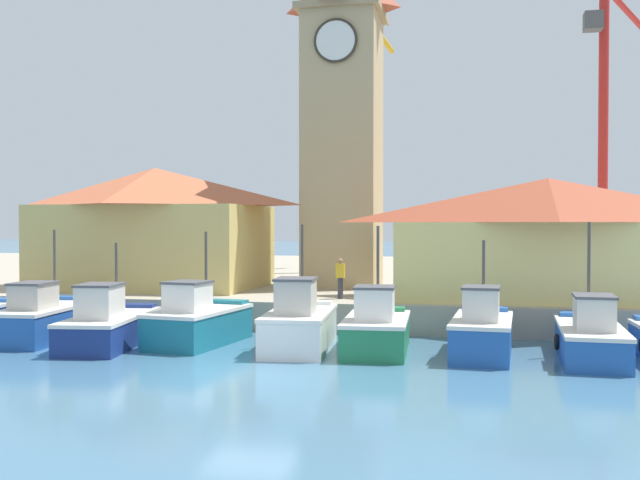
{
  "coord_description": "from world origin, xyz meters",
  "views": [
    {
      "loc": [
        6.23,
        -19.68,
        4.19
      ],
      "look_at": [
        -0.12,
        9.9,
        3.5
      ],
      "focal_mm": 42.0,
      "sensor_mm": 36.0,
      "label": 1
    }
  ],
  "objects_px": {
    "warehouse_right": "(548,237)",
    "clock_tower": "(343,116)",
    "fishing_boat_left_outer": "(46,319)",
    "fishing_boat_center": "(299,325)",
    "fishing_boat_right_inner": "(482,331)",
    "fishing_boat_right_outer": "(591,337)",
    "warehouse_left": "(155,226)",
    "fishing_boat_mid_right": "(376,329)",
    "dock_worker_near_tower": "(340,278)",
    "fishing_boat_left_inner": "(109,325)",
    "port_crane_near": "(344,161)",
    "port_crane_far": "(605,161)",
    "fishing_boat_mid_left": "(198,322)"
  },
  "relations": [
    {
      "from": "fishing_boat_mid_left",
      "to": "fishing_boat_center",
      "type": "height_order",
      "value": "fishing_boat_center"
    },
    {
      "from": "fishing_boat_left_inner",
      "to": "clock_tower",
      "type": "height_order",
      "value": "clock_tower"
    },
    {
      "from": "fishing_boat_right_inner",
      "to": "warehouse_right",
      "type": "relative_size",
      "value": 0.38
    },
    {
      "from": "fishing_boat_center",
      "to": "fishing_boat_right_inner",
      "type": "relative_size",
      "value": 1.07
    },
    {
      "from": "fishing_boat_left_inner",
      "to": "fishing_boat_mid_left",
      "type": "xyz_separation_m",
      "value": [
        2.8,
        1.02,
        0.06
      ]
    },
    {
      "from": "warehouse_left",
      "to": "warehouse_right",
      "type": "height_order",
      "value": "warehouse_left"
    },
    {
      "from": "fishing_boat_left_outer",
      "to": "fishing_boat_mid_left",
      "type": "height_order",
      "value": "fishing_boat_left_outer"
    },
    {
      "from": "fishing_boat_left_inner",
      "to": "clock_tower",
      "type": "distance_m",
      "value": 15.94
    },
    {
      "from": "fishing_boat_left_inner",
      "to": "fishing_boat_right_inner",
      "type": "relative_size",
      "value": 1.18
    },
    {
      "from": "warehouse_left",
      "to": "dock_worker_near_tower",
      "type": "relative_size",
      "value": 6.31
    },
    {
      "from": "fishing_boat_left_outer",
      "to": "fishing_boat_center",
      "type": "bearing_deg",
      "value": -0.47
    },
    {
      "from": "port_crane_near",
      "to": "port_crane_far",
      "type": "height_order",
      "value": "port_crane_near"
    },
    {
      "from": "fishing_boat_center",
      "to": "port_crane_near",
      "type": "relative_size",
      "value": 0.27
    },
    {
      "from": "fishing_boat_right_inner",
      "to": "port_crane_far",
      "type": "bearing_deg",
      "value": 72.21
    },
    {
      "from": "fishing_boat_mid_left",
      "to": "dock_worker_near_tower",
      "type": "distance_m",
      "value": 6.7
    },
    {
      "from": "warehouse_left",
      "to": "fishing_boat_left_outer",
      "type": "bearing_deg",
      "value": -90.43
    },
    {
      "from": "clock_tower",
      "to": "fishing_boat_center",
      "type": "bearing_deg",
      "value": -86.83
    },
    {
      "from": "clock_tower",
      "to": "warehouse_right",
      "type": "bearing_deg",
      "value": -23.92
    },
    {
      "from": "warehouse_right",
      "to": "port_crane_far",
      "type": "distance_m",
      "value": 15.51
    },
    {
      "from": "fishing_boat_mid_left",
      "to": "fishing_boat_right_inner",
      "type": "height_order",
      "value": "fishing_boat_mid_left"
    },
    {
      "from": "clock_tower",
      "to": "fishing_boat_mid_right",
      "type": "bearing_deg",
      "value": -74.28
    },
    {
      "from": "port_crane_far",
      "to": "warehouse_right",
      "type": "bearing_deg",
      "value": -106.83
    },
    {
      "from": "clock_tower",
      "to": "fishing_boat_right_inner",
      "type": "bearing_deg",
      "value": -59.93
    },
    {
      "from": "fishing_boat_right_inner",
      "to": "port_crane_far",
      "type": "distance_m",
      "value": 23.69
    },
    {
      "from": "fishing_boat_center",
      "to": "fishing_boat_right_outer",
      "type": "height_order",
      "value": "fishing_boat_right_outer"
    },
    {
      "from": "fishing_boat_left_inner",
      "to": "warehouse_left",
      "type": "xyz_separation_m",
      "value": [
        -2.83,
        9.91,
        3.31
      ]
    },
    {
      "from": "fishing_boat_mid_right",
      "to": "clock_tower",
      "type": "relative_size",
      "value": 0.26
    },
    {
      "from": "warehouse_right",
      "to": "clock_tower",
      "type": "bearing_deg",
      "value": 156.08
    },
    {
      "from": "warehouse_right",
      "to": "port_crane_near",
      "type": "xyz_separation_m",
      "value": [
        -10.95,
        14.37,
        4.43
      ]
    },
    {
      "from": "fishing_boat_center",
      "to": "clock_tower",
      "type": "relative_size",
      "value": 0.28
    },
    {
      "from": "port_crane_far",
      "to": "port_crane_near",
      "type": "bearing_deg",
      "value": 179.78
    },
    {
      "from": "fishing_boat_right_outer",
      "to": "fishing_boat_mid_left",
      "type": "bearing_deg",
      "value": 179.0
    },
    {
      "from": "fishing_boat_right_inner",
      "to": "fishing_boat_right_outer",
      "type": "bearing_deg",
      "value": 0.16
    },
    {
      "from": "fishing_boat_mid_left",
      "to": "fishing_boat_mid_right",
      "type": "height_order",
      "value": "fishing_boat_mid_right"
    },
    {
      "from": "fishing_boat_right_inner",
      "to": "warehouse_right",
      "type": "distance_m",
      "value": 8.21
    },
    {
      "from": "fishing_boat_right_outer",
      "to": "clock_tower",
      "type": "height_order",
      "value": "clock_tower"
    },
    {
      "from": "fishing_boat_center",
      "to": "warehouse_left",
      "type": "xyz_separation_m",
      "value": [
        -9.3,
        9.19,
        3.21
      ]
    },
    {
      "from": "fishing_boat_right_inner",
      "to": "port_crane_far",
      "type": "height_order",
      "value": "port_crane_far"
    },
    {
      "from": "fishing_boat_left_outer",
      "to": "fishing_boat_center",
      "type": "height_order",
      "value": "fishing_boat_center"
    },
    {
      "from": "fishing_boat_left_outer",
      "to": "warehouse_left",
      "type": "relative_size",
      "value": 0.51
    },
    {
      "from": "fishing_boat_center",
      "to": "clock_tower",
      "type": "distance_m",
      "value": 14.2
    },
    {
      "from": "fishing_boat_center",
      "to": "port_crane_far",
      "type": "bearing_deg",
      "value": 59.31
    },
    {
      "from": "fishing_boat_left_outer",
      "to": "fishing_boat_left_inner",
      "type": "distance_m",
      "value": 3.0
    },
    {
      "from": "fishing_boat_right_inner",
      "to": "port_crane_near",
      "type": "relative_size",
      "value": 0.26
    },
    {
      "from": "fishing_boat_mid_right",
      "to": "fishing_boat_right_outer",
      "type": "bearing_deg",
      "value": 0.46
    },
    {
      "from": "warehouse_right",
      "to": "dock_worker_near_tower",
      "type": "relative_size",
      "value": 7.5
    },
    {
      "from": "fishing_boat_left_inner",
      "to": "dock_worker_near_tower",
      "type": "xyz_separation_m",
      "value": [
        6.83,
        6.23,
        1.27
      ]
    },
    {
      "from": "port_crane_near",
      "to": "port_crane_far",
      "type": "xyz_separation_m",
      "value": [
        15.28,
        -0.06,
        -0.32
      ]
    },
    {
      "from": "fishing_boat_right_inner",
      "to": "fishing_boat_right_outer",
      "type": "height_order",
      "value": "fishing_boat_right_outer"
    },
    {
      "from": "fishing_boat_mid_right",
      "to": "clock_tower",
      "type": "height_order",
      "value": "clock_tower"
    }
  ]
}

